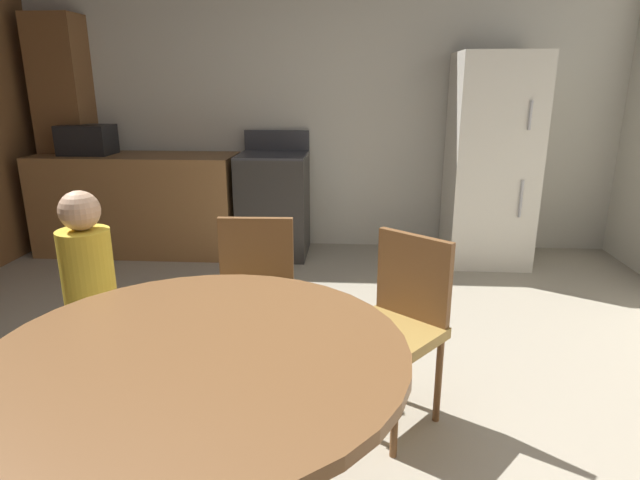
{
  "coord_description": "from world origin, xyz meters",
  "views": [
    {
      "loc": [
        0.33,
        -1.89,
        1.52
      ],
      "look_at": [
        0.16,
        0.63,
        0.77
      ],
      "focal_mm": 29.66,
      "sensor_mm": 36.0,
      "label": 1
    }
  ],
  "objects_px": {
    "person_child": "(92,304)",
    "chair_north": "(254,295)",
    "refrigerator": "(491,161)",
    "chair_northeast": "(397,319)",
    "microwave": "(87,140)",
    "oven_range": "(274,204)",
    "dining_table": "(202,393)"
  },
  "relations": [
    {
      "from": "person_child",
      "to": "chair_north",
      "type": "bearing_deg",
      "value": 72.46
    },
    {
      "from": "refrigerator",
      "to": "chair_northeast",
      "type": "bearing_deg",
      "value": -111.64
    },
    {
      "from": "refrigerator",
      "to": "chair_north",
      "type": "height_order",
      "value": "refrigerator"
    },
    {
      "from": "chair_northeast",
      "to": "chair_north",
      "type": "relative_size",
      "value": 1.0
    },
    {
      "from": "microwave",
      "to": "chair_northeast",
      "type": "height_order",
      "value": "microwave"
    },
    {
      "from": "oven_range",
      "to": "chair_north",
      "type": "xyz_separation_m",
      "value": [
        0.24,
        -2.19,
        0.03
      ]
    },
    {
      "from": "microwave",
      "to": "dining_table",
      "type": "relative_size",
      "value": 0.35
    },
    {
      "from": "oven_range",
      "to": "chair_northeast",
      "type": "relative_size",
      "value": 1.26
    },
    {
      "from": "dining_table",
      "to": "chair_northeast",
      "type": "bearing_deg",
      "value": 50.65
    },
    {
      "from": "oven_range",
      "to": "person_child",
      "type": "distance_m",
      "value": 2.58
    },
    {
      "from": "person_child",
      "to": "oven_range",
      "type": "bearing_deg",
      "value": 125.43
    },
    {
      "from": "dining_table",
      "to": "person_child",
      "type": "relative_size",
      "value": 1.16
    },
    {
      "from": "dining_table",
      "to": "chair_north",
      "type": "distance_m",
      "value": 1.04
    },
    {
      "from": "oven_range",
      "to": "refrigerator",
      "type": "bearing_deg",
      "value": -1.64
    },
    {
      "from": "oven_range",
      "to": "refrigerator",
      "type": "xyz_separation_m",
      "value": [
        1.87,
        -0.05,
        0.41
      ]
    },
    {
      "from": "refrigerator",
      "to": "chair_north",
      "type": "bearing_deg",
      "value": -127.43
    },
    {
      "from": "refrigerator",
      "to": "microwave",
      "type": "height_order",
      "value": "refrigerator"
    },
    {
      "from": "oven_range",
      "to": "person_child",
      "type": "bearing_deg",
      "value": -99.45
    },
    {
      "from": "microwave",
      "to": "person_child",
      "type": "xyz_separation_m",
      "value": [
        1.25,
        -2.53,
        -0.45
      ]
    },
    {
      "from": "microwave",
      "to": "dining_table",
      "type": "distance_m",
      "value": 3.79
    },
    {
      "from": "chair_northeast",
      "to": "refrigerator",
      "type": "bearing_deg",
      "value": -162.29
    },
    {
      "from": "oven_range",
      "to": "chair_northeast",
      "type": "xyz_separation_m",
      "value": [
        0.93,
        -2.43,
        0.03
      ]
    },
    {
      "from": "oven_range",
      "to": "refrigerator",
      "type": "relative_size",
      "value": 0.62
    },
    {
      "from": "chair_northeast",
      "to": "dining_table",
      "type": "bearing_deg",
      "value": 0.0
    },
    {
      "from": "oven_range",
      "to": "chair_north",
      "type": "distance_m",
      "value": 2.21
    },
    {
      "from": "chair_northeast",
      "to": "person_child",
      "type": "distance_m",
      "value": 1.36
    },
    {
      "from": "refrigerator",
      "to": "microwave",
      "type": "relative_size",
      "value": 4.0
    },
    {
      "from": "person_child",
      "to": "dining_table",
      "type": "bearing_deg",
      "value": 0.0
    },
    {
      "from": "chair_northeast",
      "to": "person_child",
      "type": "height_order",
      "value": "person_child"
    },
    {
      "from": "person_child",
      "to": "refrigerator",
      "type": "bearing_deg",
      "value": 92.13
    },
    {
      "from": "oven_range",
      "to": "chair_north",
      "type": "bearing_deg",
      "value": -83.86
    },
    {
      "from": "refrigerator",
      "to": "dining_table",
      "type": "bearing_deg",
      "value": -116.73
    }
  ]
}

